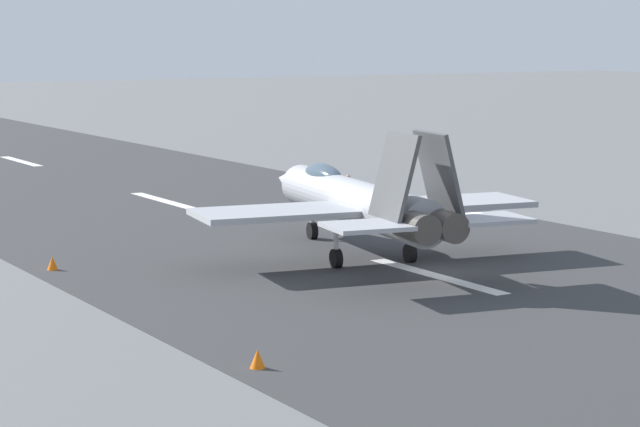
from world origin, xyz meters
TOP-DOWN VIEW (x-y plane):
  - ground_plane at (0.00, 0.00)m, footprint 400.00×400.00m
  - runway_strip at (-0.02, 0.00)m, footprint 240.00×26.00m
  - fighter_jet at (4.83, 0.46)m, footprint 17.85×14.28m
  - crew_person at (18.84, -8.11)m, footprint 0.66×0.42m
  - marker_cone_near at (-8.06, 12.02)m, footprint 0.44×0.44m
  - marker_cone_mid at (8.68, 12.02)m, footprint 0.44×0.44m

SIDE VIEW (x-z plane):
  - ground_plane at x=0.00m, z-range 0.00..0.00m
  - runway_strip at x=-0.02m, z-range 0.00..0.02m
  - marker_cone_near at x=-8.06m, z-range 0.00..0.55m
  - marker_cone_mid at x=8.68m, z-range 0.00..0.55m
  - crew_person at x=18.84m, z-range 0.00..1.59m
  - fighter_jet at x=4.83m, z-range -0.41..5.17m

